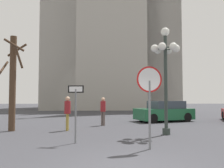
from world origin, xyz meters
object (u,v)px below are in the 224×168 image
(stop_sign, at_px, (149,90))
(parked_car_near_green, at_px, (164,112))
(one_way_arrow_sign, at_px, (76,106))
(bare_tree, at_px, (13,80))
(pedestrian_standing, at_px, (103,108))
(pedestrian_walking, at_px, (67,110))
(cathedral, at_px, (110,37))
(street_lamp, at_px, (165,61))

(stop_sign, distance_m, parked_car_near_green, 9.90)
(one_way_arrow_sign, xyz_separation_m, bare_tree, (-3.71, 3.44, 1.22))
(pedestrian_standing, bearing_deg, pedestrian_walking, -129.27)
(cathedral, height_order, pedestrian_walking, cathedral)
(cathedral, distance_m, one_way_arrow_sign, 29.56)
(cathedral, bearing_deg, pedestrian_standing, -91.98)
(stop_sign, relative_size, street_lamp, 0.55)
(street_lamp, height_order, pedestrian_standing, street_lamp)
(one_way_arrow_sign, bearing_deg, pedestrian_walking, 103.76)
(bare_tree, distance_m, parked_car_near_green, 10.49)
(bare_tree, xyz_separation_m, pedestrian_walking, (2.85, 0.08, -1.54))
(pedestrian_standing, bearing_deg, stop_sign, -76.55)
(cathedral, height_order, stop_sign, cathedral)
(bare_tree, xyz_separation_m, pedestrian_standing, (4.69, 2.32, -1.58))
(cathedral, relative_size, stop_sign, 12.82)
(bare_tree, relative_size, pedestrian_standing, 2.86)
(stop_sign, distance_m, pedestrian_walking, 5.88)
(pedestrian_walking, bearing_deg, bare_tree, -178.49)
(cathedral, bearing_deg, pedestrian_walking, -96.09)
(street_lamp, relative_size, parked_car_near_green, 1.14)
(cathedral, bearing_deg, street_lamp, -85.06)
(cathedral, relative_size, one_way_arrow_sign, 16.32)
(stop_sign, height_order, bare_tree, bare_tree)
(cathedral, height_order, pedestrian_standing, cathedral)
(bare_tree, xyz_separation_m, parked_car_near_green, (9.11, 4.84, -1.93))
(one_way_arrow_sign, xyz_separation_m, street_lamp, (3.97, 2.03, 2.07))
(cathedral, relative_size, parked_car_near_green, 8.04)
(cathedral, xyz_separation_m, pedestrian_walking, (-2.60, -24.35, -10.06))
(bare_tree, bearing_deg, cathedral, 77.42)
(one_way_arrow_sign, bearing_deg, parked_car_near_green, 56.88)
(stop_sign, relative_size, pedestrian_standing, 1.61)
(pedestrian_walking, bearing_deg, stop_sign, -53.13)
(one_way_arrow_sign, bearing_deg, cathedral, 86.43)
(one_way_arrow_sign, xyz_separation_m, parked_car_near_green, (5.40, 8.28, -0.71))
(cathedral, distance_m, pedestrian_walking, 26.47)
(bare_tree, distance_m, pedestrian_standing, 5.46)
(street_lamp, distance_m, pedestrian_standing, 5.36)
(street_lamp, xyz_separation_m, parked_car_near_green, (1.43, 6.25, -2.78))
(cathedral, relative_size, bare_tree, 7.23)
(cathedral, xyz_separation_m, parked_car_near_green, (3.66, -19.58, -10.45))
(stop_sign, xyz_separation_m, pedestrian_walking, (-3.48, 4.65, -0.90))
(one_way_arrow_sign, height_order, bare_tree, bare_tree)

